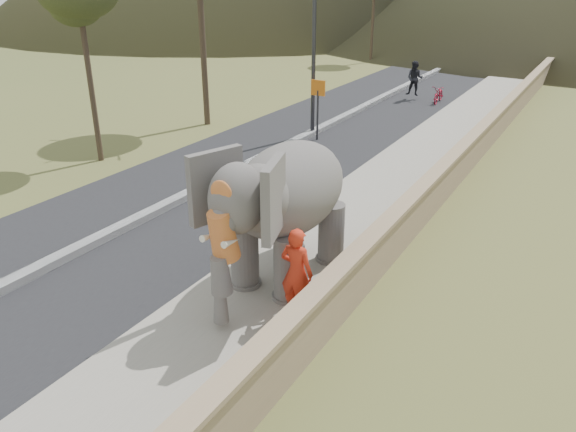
% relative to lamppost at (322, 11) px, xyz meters
% --- Properties ---
extents(ground, '(160.00, 160.00, 0.00)m').
position_rel_lamppost_xyz_m(ground, '(4.69, -13.69, -4.87)').
color(ground, olive).
rests_on(ground, ground).
extents(road, '(7.00, 120.00, 0.03)m').
position_rel_lamppost_xyz_m(road, '(-0.31, -3.69, -4.86)').
color(road, black).
rests_on(road, ground).
extents(median, '(0.35, 120.00, 0.22)m').
position_rel_lamppost_xyz_m(median, '(-0.31, -3.69, -4.76)').
color(median, black).
rests_on(median, ground).
extents(walkway, '(3.00, 120.00, 0.15)m').
position_rel_lamppost_xyz_m(walkway, '(4.69, -3.69, -4.80)').
color(walkway, '#9E9687').
rests_on(walkway, ground).
extents(parapet, '(0.30, 120.00, 1.10)m').
position_rel_lamppost_xyz_m(parapet, '(6.34, -3.69, -4.32)').
color(parapet, tan).
rests_on(parapet, ground).
extents(lamppost, '(1.76, 0.36, 8.00)m').
position_rel_lamppost_xyz_m(lamppost, '(0.00, 0.00, 0.00)').
color(lamppost, '#2D2C31').
rests_on(lamppost, ground).
extents(signboard, '(0.60, 0.08, 2.40)m').
position_rel_lamppost_xyz_m(signboard, '(0.19, -0.54, -3.23)').
color(signboard, '#2D2D33').
rests_on(signboard, ground).
extents(elephant_and_man, '(2.38, 4.28, 3.09)m').
position_rel_lamppost_xyz_m(elephant_and_man, '(4.71, -10.67, -3.19)').
color(elephant_and_man, slate).
rests_on(elephant_and_man, ground).
extents(motorcyclist, '(2.14, 1.74, 2.01)m').
position_rel_lamppost_xyz_m(motorcyclist, '(1.75, 8.72, -4.07)').
color(motorcyclist, maroon).
rests_on(motorcyclist, ground).
extents(trees, '(46.99, 43.31, 9.20)m').
position_rel_lamppost_xyz_m(trees, '(5.67, 15.59, -0.84)').
color(trees, '#473828').
rests_on(trees, ground).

